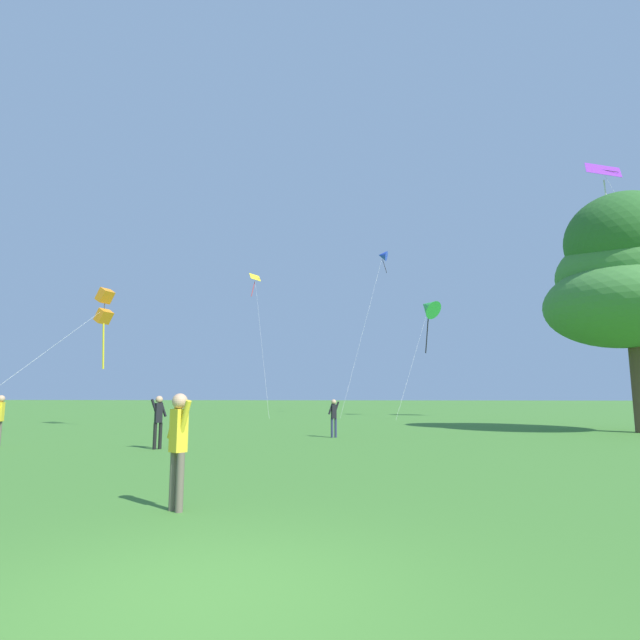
{
  "coord_description": "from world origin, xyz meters",
  "views": [
    {
      "loc": [
        1.55,
        -4.35,
        1.66
      ],
      "look_at": [
        -3.03,
        31.53,
        7.05
      ],
      "focal_mm": 28.67,
      "sensor_mm": 36.0,
      "label": 1
    }
  ],
  "objects_px": {
    "kite_purple_streamer": "(605,178)",
    "person_with_spool": "(178,439)",
    "kite_blue_delta": "(382,256)",
    "person_in_blue_jacket": "(158,417)",
    "kite_yellow_diamond": "(255,285)",
    "person_near_tree": "(334,414)",
    "kite_orange_box": "(104,308)",
    "kite_green_small": "(428,307)",
    "tree_left_oak": "(625,280)",
    "person_child_small": "(0,416)"
  },
  "relations": [
    {
      "from": "kite_purple_streamer",
      "to": "person_with_spool",
      "type": "height_order",
      "value": "kite_purple_streamer"
    },
    {
      "from": "kite_blue_delta",
      "to": "kite_purple_streamer",
      "type": "bearing_deg",
      "value": -34.02
    },
    {
      "from": "person_in_blue_jacket",
      "to": "person_with_spool",
      "type": "xyz_separation_m",
      "value": [
        4.12,
        -8.28,
        0.02
      ]
    },
    {
      "from": "kite_yellow_diamond",
      "to": "person_near_tree",
      "type": "distance_m",
      "value": 29.77
    },
    {
      "from": "kite_orange_box",
      "to": "person_with_spool",
      "type": "bearing_deg",
      "value": -56.66
    },
    {
      "from": "kite_green_small",
      "to": "tree_left_oak",
      "type": "height_order",
      "value": "tree_left_oak"
    },
    {
      "from": "kite_blue_delta",
      "to": "person_with_spool",
      "type": "bearing_deg",
      "value": -94.33
    },
    {
      "from": "kite_yellow_diamond",
      "to": "person_near_tree",
      "type": "xyz_separation_m",
      "value": [
        10.1,
        -25.65,
        -11.26
      ]
    },
    {
      "from": "tree_left_oak",
      "to": "kite_yellow_diamond",
      "type": "bearing_deg",
      "value": 137.83
    },
    {
      "from": "kite_green_small",
      "to": "kite_purple_streamer",
      "type": "bearing_deg",
      "value": -28.39
    },
    {
      "from": "person_in_blue_jacket",
      "to": "tree_left_oak",
      "type": "bearing_deg",
      "value": 27.37
    },
    {
      "from": "kite_green_small",
      "to": "kite_blue_delta",
      "type": "bearing_deg",
      "value": 132.08
    },
    {
      "from": "person_near_tree",
      "to": "tree_left_oak",
      "type": "distance_m",
      "value": 15.43
    },
    {
      "from": "person_with_spool",
      "to": "person_child_small",
      "type": "distance_m",
      "value": 12.65
    },
    {
      "from": "tree_left_oak",
      "to": "kite_blue_delta",
      "type": "bearing_deg",
      "value": 117.76
    },
    {
      "from": "kite_yellow_diamond",
      "to": "person_child_small",
      "type": "xyz_separation_m",
      "value": [
        -0.45,
        -30.95,
        -11.16
      ]
    },
    {
      "from": "person_in_blue_jacket",
      "to": "person_with_spool",
      "type": "relative_size",
      "value": 0.98
    },
    {
      "from": "person_in_blue_jacket",
      "to": "person_with_spool",
      "type": "bearing_deg",
      "value": -63.58
    },
    {
      "from": "kite_green_small",
      "to": "kite_purple_streamer",
      "type": "xyz_separation_m",
      "value": [
        11.97,
        -6.47,
        7.84
      ]
    },
    {
      "from": "kite_blue_delta",
      "to": "kite_purple_streamer",
      "type": "relative_size",
      "value": 0.83
    },
    {
      "from": "kite_orange_box",
      "to": "tree_left_oak",
      "type": "bearing_deg",
      "value": -2.55
    },
    {
      "from": "kite_green_small",
      "to": "tree_left_oak",
      "type": "relative_size",
      "value": 0.9
    },
    {
      "from": "kite_green_small",
      "to": "person_with_spool",
      "type": "relative_size",
      "value": 5.93
    },
    {
      "from": "kite_purple_streamer",
      "to": "tree_left_oak",
      "type": "bearing_deg",
      "value": -111.17
    },
    {
      "from": "kite_green_small",
      "to": "person_with_spool",
      "type": "height_order",
      "value": "kite_green_small"
    },
    {
      "from": "kite_purple_streamer",
      "to": "person_near_tree",
      "type": "relative_size",
      "value": 12.12
    },
    {
      "from": "person_near_tree",
      "to": "person_in_blue_jacket",
      "type": "distance_m",
      "value": 7.31
    },
    {
      "from": "kite_purple_streamer",
      "to": "person_with_spool",
      "type": "xyz_separation_m",
      "value": [
        -18.69,
        -28.95,
        -15.82
      ]
    },
    {
      "from": "kite_blue_delta",
      "to": "tree_left_oak",
      "type": "xyz_separation_m",
      "value": [
        11.4,
        -21.67,
        -7.59
      ]
    },
    {
      "from": "person_near_tree",
      "to": "person_child_small",
      "type": "xyz_separation_m",
      "value": [
        -10.55,
        -5.31,
        0.1
      ]
    },
    {
      "from": "kite_green_small",
      "to": "person_near_tree",
      "type": "bearing_deg",
      "value": -104.78
    },
    {
      "from": "tree_left_oak",
      "to": "kite_orange_box",
      "type": "bearing_deg",
      "value": 177.45
    },
    {
      "from": "kite_orange_box",
      "to": "kite_blue_delta",
      "type": "bearing_deg",
      "value": 52.79
    },
    {
      "from": "kite_orange_box",
      "to": "kite_purple_streamer",
      "type": "height_order",
      "value": "kite_purple_streamer"
    },
    {
      "from": "kite_yellow_diamond",
      "to": "person_in_blue_jacket",
      "type": "bearing_deg",
      "value": -80.76
    },
    {
      "from": "person_with_spool",
      "to": "person_child_small",
      "type": "height_order",
      "value": "person_with_spool"
    },
    {
      "from": "kite_green_small",
      "to": "kite_orange_box",
      "type": "relative_size",
      "value": 0.97
    },
    {
      "from": "kite_purple_streamer",
      "to": "kite_green_small",
      "type": "bearing_deg",
      "value": 151.61
    },
    {
      "from": "kite_purple_streamer",
      "to": "person_near_tree",
      "type": "distance_m",
      "value": 28.38
    },
    {
      "from": "kite_blue_delta",
      "to": "tree_left_oak",
      "type": "bearing_deg",
      "value": -62.24
    },
    {
      "from": "kite_purple_streamer",
      "to": "person_in_blue_jacket",
      "type": "relative_size",
      "value": 11.1
    },
    {
      "from": "person_near_tree",
      "to": "person_in_blue_jacket",
      "type": "xyz_separation_m",
      "value": [
        -5.07,
        -5.27,
        0.08
      ]
    },
    {
      "from": "person_in_blue_jacket",
      "to": "kite_green_small",
      "type": "bearing_deg",
      "value": 68.23
    },
    {
      "from": "kite_orange_box",
      "to": "person_in_blue_jacket",
      "type": "height_order",
      "value": "kite_orange_box"
    },
    {
      "from": "kite_green_small",
      "to": "tree_left_oak",
      "type": "bearing_deg",
      "value": -66.35
    },
    {
      "from": "kite_orange_box",
      "to": "tree_left_oak",
      "type": "height_order",
      "value": "tree_left_oak"
    },
    {
      "from": "kite_green_small",
      "to": "kite_purple_streamer",
      "type": "height_order",
      "value": "kite_purple_streamer"
    },
    {
      "from": "kite_blue_delta",
      "to": "kite_yellow_diamond",
      "type": "xyz_separation_m",
      "value": [
        -12.14,
        -0.34,
        -2.53
      ]
    },
    {
      "from": "kite_yellow_diamond",
      "to": "tree_left_oak",
      "type": "relative_size",
      "value": 1.2
    },
    {
      "from": "kite_orange_box",
      "to": "person_near_tree",
      "type": "relative_size",
      "value": 6.84
    }
  ]
}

